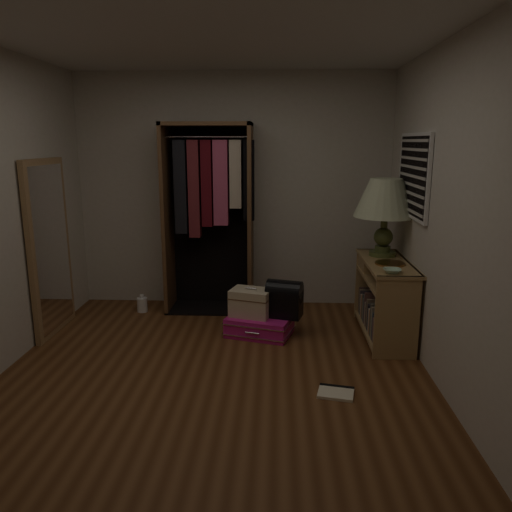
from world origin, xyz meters
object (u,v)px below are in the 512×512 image
at_px(floor_mirror, 50,248).
at_px(table_lamp, 385,200).
at_px(console_bookshelf, 384,296).
at_px(pink_suitcase, 260,325).
at_px(black_bag, 284,298).
at_px(train_case, 251,302).
at_px(open_wardrobe, 210,201).
at_px(white_jug, 142,304).

xyz_separation_m(floor_mirror, table_lamp, (3.24, 0.24, 0.45)).
xyz_separation_m(console_bookshelf, floor_mirror, (-3.24, -0.05, 0.46)).
xyz_separation_m(pink_suitcase, black_bag, (0.24, 0.00, 0.28)).
bearing_deg(black_bag, train_case, -166.96).
distance_m(open_wardrobe, pink_suitcase, 1.48).
relative_size(console_bookshelf, pink_suitcase, 1.56).
height_order(open_wardrobe, table_lamp, open_wardrobe).
height_order(console_bookshelf, open_wardrobe, open_wardrobe).
relative_size(console_bookshelf, open_wardrobe, 0.55).
xyz_separation_m(console_bookshelf, open_wardrobe, (-1.77, 0.72, 0.83)).
height_order(black_bag, white_jug, black_bag).
relative_size(console_bookshelf, black_bag, 2.94).
xyz_separation_m(floor_mirror, pink_suitcase, (2.04, -0.01, -0.76)).
relative_size(pink_suitcase, black_bag, 1.88).
xyz_separation_m(open_wardrobe, floor_mirror, (-1.47, -0.77, -0.37)).
bearing_deg(open_wardrobe, pink_suitcase, -53.75).
distance_m(pink_suitcase, white_jug, 1.46).
height_order(console_bookshelf, white_jug, console_bookshelf).
xyz_separation_m(train_case, white_jug, (-1.25, 0.59, -0.24)).
relative_size(floor_mirror, pink_suitcase, 2.37).
xyz_separation_m(black_bag, white_jug, (-1.57, 0.61, -0.29)).
bearing_deg(console_bookshelf, table_lamp, 88.48).
xyz_separation_m(console_bookshelf, pink_suitcase, (-1.20, -0.05, -0.30)).
distance_m(black_bag, white_jug, 1.71).
xyz_separation_m(console_bookshelf, black_bag, (-0.96, -0.05, -0.01)).
distance_m(train_case, table_lamp, 1.64).
bearing_deg(white_jug, pink_suitcase, -24.55).
bearing_deg(train_case, open_wardrobe, 139.08).
distance_m(pink_suitcase, train_case, 0.24).
bearing_deg(table_lamp, white_jug, 171.91).
xyz_separation_m(floor_mirror, white_jug, (0.71, 0.60, -0.77)).
distance_m(console_bookshelf, black_bag, 0.96).
distance_m(open_wardrobe, floor_mirror, 1.70).
height_order(open_wardrobe, white_jug, open_wardrobe).
relative_size(floor_mirror, table_lamp, 2.24).
xyz_separation_m(train_case, table_lamp, (1.29, 0.23, 0.98)).
bearing_deg(pink_suitcase, console_bookshelf, 18.59).
xyz_separation_m(black_bag, table_lamp, (0.97, 0.25, 0.93)).
relative_size(console_bookshelf, white_jug, 5.70).
relative_size(console_bookshelf, floor_mirror, 0.66).
bearing_deg(white_jug, console_bookshelf, -12.33).
bearing_deg(console_bookshelf, white_jug, 167.67).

